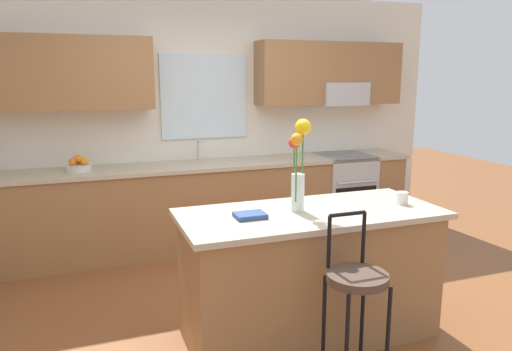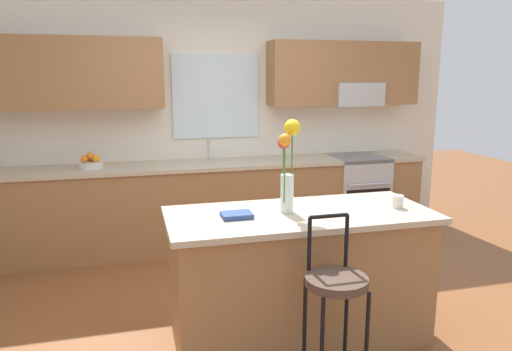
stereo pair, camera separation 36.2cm
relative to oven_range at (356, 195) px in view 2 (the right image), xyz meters
The scene contains 11 objects.
ground_plane 2.35m from the oven_range, 133.33° to the right, with size 14.00×14.00×0.00m, color brown.
back_wall_assembly 1.90m from the oven_range, 168.71° to the left, with size 5.60×0.50×2.70m.
counter_run 1.58m from the oven_range, behind, with size 4.56×0.64×0.92m.
sink_faucet 1.81m from the oven_range, behind, with size 0.02×0.13×0.23m.
oven_range is the anchor object (origin of this frame).
kitchen_island 2.47m from the oven_range, 125.28° to the right, with size 1.81×0.79×0.92m.
bar_stool_near 2.99m from the oven_range, 118.54° to the right, with size 0.36×0.36×1.04m.
flower_vase 2.62m from the oven_range, 127.26° to the right, with size 0.16×0.15×0.63m.
mug_ceramic 2.26m from the oven_range, 109.31° to the right, with size 0.08×0.08×0.09m, color silver.
cookbook 2.80m from the oven_range, 132.72° to the right, with size 0.20×0.15×0.03m, color navy.
fruit_bowl_oranges 2.96m from the oven_range, behind, with size 0.24×0.24×0.16m.
Camera 2 is at (-0.94, -3.31, 1.83)m, focal length 33.89 mm.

